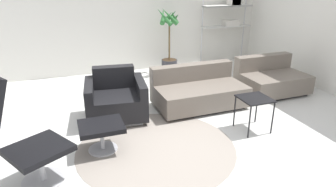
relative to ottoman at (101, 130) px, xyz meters
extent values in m
plane|color=silver|center=(0.82, 0.05, -0.28)|extent=(12.00, 12.00, 0.00)
cube|color=silver|center=(0.82, 3.27, 1.12)|extent=(12.00, 0.06, 2.80)
cylinder|color=gray|center=(0.64, -0.18, -0.27)|extent=(2.00, 2.00, 0.01)
cylinder|color=#BCBCC1|center=(-0.68, -0.40, -0.27)|extent=(0.60, 0.60, 0.02)
cylinder|color=#BCBCC1|center=(-0.68, -0.40, -0.09)|extent=(0.06, 0.06, 0.32)
cube|color=black|center=(-0.68, -0.40, 0.11)|extent=(0.75, 0.75, 0.06)
cylinder|color=#BCBCC1|center=(0.00, 0.00, -0.27)|extent=(0.36, 0.36, 0.02)
cylinder|color=#BCBCC1|center=(0.00, 0.00, -0.12)|extent=(0.05, 0.05, 0.28)
cube|color=black|center=(0.00, 0.00, 0.05)|extent=(0.53, 0.45, 0.06)
cube|color=silver|center=(0.33, 0.84, -0.25)|extent=(0.78, 0.72, 0.06)
cube|color=black|center=(0.33, 0.84, -0.05)|extent=(0.72, 0.86, 0.34)
cube|color=black|center=(0.37, 1.15, 0.29)|extent=(0.65, 0.25, 0.34)
cube|color=black|center=(0.71, 0.80, 0.05)|extent=(0.21, 0.80, 0.52)
cube|color=black|center=(-0.04, 0.89, 0.05)|extent=(0.21, 0.80, 0.52)
cube|color=black|center=(1.71, 0.82, -0.25)|extent=(1.32, 0.74, 0.05)
cube|color=#70665B|center=(1.71, 0.82, -0.06)|extent=(1.47, 0.87, 0.32)
cube|color=#70665B|center=(1.70, 1.14, 0.23)|extent=(1.46, 0.23, 0.28)
cube|color=black|center=(3.24, 0.94, -0.25)|extent=(1.06, 0.74, 0.05)
cube|color=#70665B|center=(3.24, 0.94, -0.06)|extent=(1.18, 0.86, 0.32)
cube|color=#70665B|center=(3.23, 1.26, 0.23)|extent=(1.17, 0.23, 0.28)
cube|color=black|center=(2.06, -0.17, 0.20)|extent=(0.41, 0.41, 0.02)
cylinder|color=black|center=(1.88, -0.35, -0.04)|extent=(0.02, 0.02, 0.46)
cylinder|color=black|center=(2.25, -0.35, -0.04)|extent=(0.02, 0.02, 0.46)
cylinder|color=black|center=(1.88, 0.02, -0.04)|extent=(0.02, 0.02, 0.46)
cylinder|color=black|center=(2.25, 0.02, -0.04)|extent=(0.02, 0.02, 0.46)
cylinder|color=#333338|center=(1.90, 2.82, -0.13)|extent=(0.35, 0.35, 0.28)
cylinder|color=#382819|center=(1.90, 2.82, 0.00)|extent=(0.32, 0.32, 0.02)
cylinder|color=brown|center=(1.90, 2.82, 0.41)|extent=(0.04, 0.04, 0.81)
cone|color=#2D6B33|center=(2.04, 2.83, 0.91)|extent=(0.12, 0.34, 0.27)
cone|color=#2D6B33|center=(1.97, 2.91, 0.94)|extent=(0.29, 0.26, 0.31)
cone|color=#2D6B33|center=(1.88, 2.93, 0.92)|extent=(0.30, 0.14, 0.28)
cone|color=#2D6B33|center=(1.77, 2.88, 0.96)|extent=(0.24, 0.36, 0.35)
cone|color=#2D6B33|center=(1.75, 2.73, 0.96)|extent=(0.31, 0.40, 0.37)
cone|color=#2D6B33|center=(1.86, 2.68, 0.97)|extent=(0.39, 0.20, 0.38)
cone|color=#2D6B33|center=(1.98, 2.74, 0.94)|extent=(0.29, 0.28, 0.32)
cylinder|color=#BCBCC1|center=(2.81, 3.07, 0.59)|extent=(0.03, 0.03, 1.72)
cylinder|color=#BCBCC1|center=(3.93, 3.07, 0.59)|extent=(0.03, 0.03, 1.72)
cube|color=silver|center=(3.37, 2.95, 0.66)|extent=(1.19, 0.28, 0.02)
cube|color=silver|center=(3.37, 2.95, 1.11)|extent=(1.19, 0.28, 0.02)
cube|color=silver|center=(3.37, 2.95, 1.12)|extent=(1.19, 0.28, 0.02)
cube|color=beige|center=(3.48, 2.94, 0.73)|extent=(0.36, 0.24, 0.13)
cube|color=silver|center=(3.53, 2.94, 1.20)|extent=(0.24, 0.24, 0.17)
cube|color=#B7B2A8|center=(3.53, 2.94, 1.21)|extent=(0.23, 0.24, 0.16)
camera|label=1|loc=(-0.32, -3.32, 1.74)|focal=32.00mm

